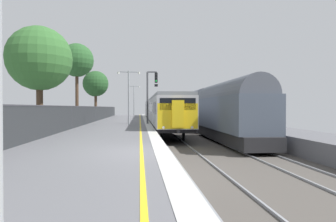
% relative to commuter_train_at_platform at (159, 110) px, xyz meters
% --- Properties ---
extents(ground, '(17.40, 110.00, 1.21)m').
position_rel_commuter_train_at_platform_xyz_m(ground, '(0.54, -28.24, -1.88)').
color(ground, slate).
extents(commuter_train_at_platform, '(2.83, 39.84, 3.81)m').
position_rel_commuter_train_at_platform_xyz_m(commuter_train_at_platform, '(0.00, 0.00, 0.00)').
color(commuter_train_at_platform, '#B7B7BC').
rests_on(commuter_train_at_platform, ground).
extents(freight_train_adjacent_track, '(2.60, 25.98, 4.45)m').
position_rel_commuter_train_at_platform_xyz_m(freight_train_adjacent_track, '(4.00, -11.26, 0.16)').
color(freight_train_adjacent_track, '#232326').
rests_on(freight_train_adjacent_track, ground).
extents(signal_gantry, '(1.10, 0.24, 5.11)m').
position_rel_commuter_train_at_platform_xyz_m(signal_gantry, '(-1.48, -10.15, 1.92)').
color(signal_gantry, '#47474C').
rests_on(signal_gantry, ground).
extents(platform_lamp_mid, '(2.00, 0.20, 4.82)m').
position_rel_commuter_train_at_platform_xyz_m(platform_lamp_mid, '(-3.47, -12.70, 1.63)').
color(platform_lamp_mid, '#93999E').
rests_on(platform_lamp_mid, ground).
extents(platform_lamp_far, '(2.00, 0.20, 5.28)m').
position_rel_commuter_train_at_platform_xyz_m(platform_lamp_far, '(-3.47, 11.50, 1.87)').
color(platform_lamp_far, '#93999E').
rests_on(platform_lamp_far, ground).
extents(background_tree_left, '(4.22, 4.22, 6.93)m').
position_rel_commuter_train_at_platform_xyz_m(background_tree_left, '(-9.02, -18.75, 3.40)').
color(background_tree_left, '#473323').
rests_on(background_tree_left, ground).
extents(background_tree_centre, '(3.61, 3.61, 8.52)m').
position_rel_commuter_train_at_platform_xyz_m(background_tree_centre, '(-9.28, -6.11, 5.33)').
color(background_tree_centre, '#473323').
rests_on(background_tree_centre, ground).
extents(background_tree_right, '(4.08, 4.08, 7.46)m').
position_rel_commuter_train_at_platform_xyz_m(background_tree_right, '(-9.62, 9.39, 3.98)').
color(background_tree_right, '#473323').
rests_on(background_tree_right, ground).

